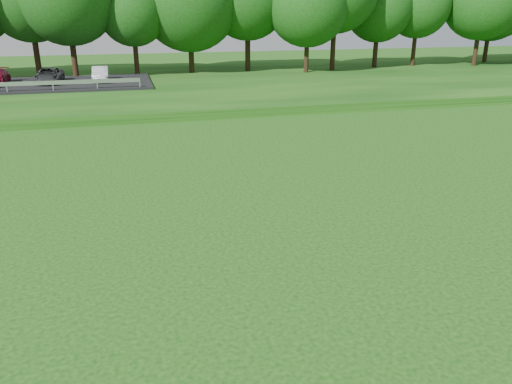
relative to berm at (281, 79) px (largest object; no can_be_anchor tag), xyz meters
name	(u,v)px	position (x,y,z in m)	size (l,w,h in m)	color
berm	(281,79)	(0.00, 0.00, 0.00)	(130.00, 30.00, 0.60)	#0F400C
walking_path	(342,110)	(0.00, -14.00, -0.28)	(130.00, 1.60, 0.04)	gray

